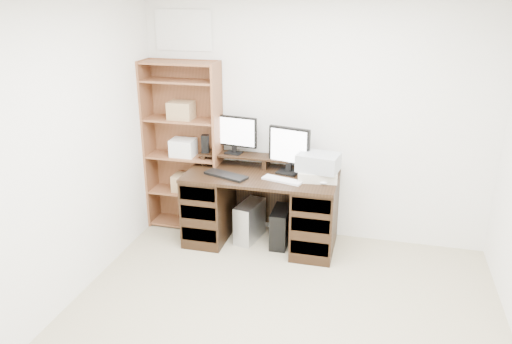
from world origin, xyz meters
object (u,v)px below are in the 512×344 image
at_px(printer, 318,175).
at_px(bookshelf, 184,145).
at_px(tower_black, 281,227).
at_px(desk, 261,208).
at_px(tower_silver, 250,221).
at_px(monitor_wide, 234,133).
at_px(monitor_small, 289,148).

relative_size(printer, bookshelf, 0.20).
bearing_deg(printer, tower_black, 172.24).
bearing_deg(desk, tower_silver, 164.17).
relative_size(monitor_wide, tower_silver, 1.21).
height_order(monitor_wide, tower_black, monitor_wide).
relative_size(monitor_small, tower_black, 1.20).
bearing_deg(monitor_small, desk, -141.91).
bearing_deg(tower_black, printer, -2.42).
bearing_deg(desk, monitor_wide, 146.37).
relative_size(desk, tower_black, 3.87).
height_order(desk, printer, printer).
bearing_deg(printer, monitor_small, 153.71).
relative_size(printer, tower_silver, 0.90).
xyz_separation_m(monitor_small, bookshelf, (-1.14, 0.10, -0.08)).
xyz_separation_m(tower_silver, bookshelf, (-0.76, 0.18, 0.71)).
height_order(desk, monitor_wide, monitor_wide).
bearing_deg(monitor_small, printer, -6.61).
height_order(tower_black, bookshelf, bookshelf).
relative_size(monitor_wide, printer, 1.35).
distance_m(desk, bookshelf, 1.06).
relative_size(monitor_wide, monitor_small, 1.06).
xyz_separation_m(desk, bookshelf, (-0.89, 0.21, 0.53)).
distance_m(printer, tower_silver, 0.91).
bearing_deg(tower_silver, desk, -4.65).
bearing_deg(desk, bookshelf, 166.60).
bearing_deg(printer, bookshelf, 165.53).
bearing_deg(bookshelf, tower_black, -10.34).
relative_size(monitor_wide, bookshelf, 0.27).
xyz_separation_m(desk, printer, (0.56, 0.00, 0.41)).
bearing_deg(monitor_wide, desk, -25.50).
xyz_separation_m(printer, tower_black, (-0.36, 0.01, -0.60)).
height_order(monitor_wide, tower_silver, monitor_wide).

